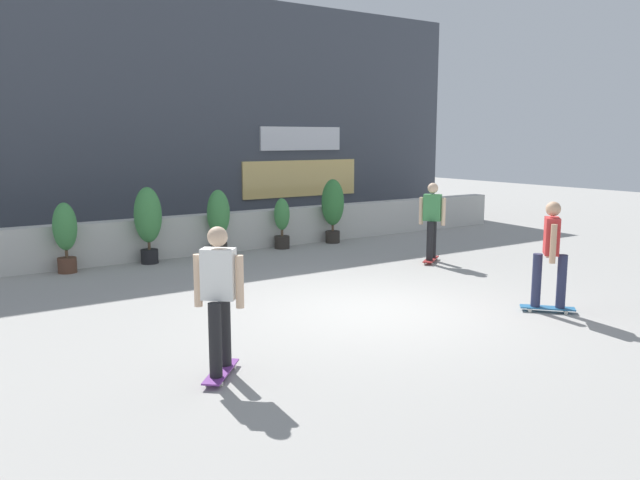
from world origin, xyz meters
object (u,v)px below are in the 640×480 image
at_px(skater_by_wall_left, 432,219).
at_px(skater_far_right, 219,295).
at_px(potted_plant_2, 219,218).
at_px(potted_plant_3, 282,222).
at_px(skater_far_left, 551,251).
at_px(potted_plant_0, 65,233).
at_px(potted_plant_1, 148,219).
at_px(potted_plant_4, 333,206).

relative_size(skater_by_wall_left, skater_far_right, 1.00).
xyz_separation_m(potted_plant_2, skater_by_wall_left, (3.41, -3.25, 0.08)).
bearing_deg(potted_plant_3, skater_by_wall_left, -61.46).
relative_size(skater_far_left, skater_far_right, 1.00).
distance_m(potted_plant_0, potted_plant_1, 1.67).
bearing_deg(potted_plant_0, skater_far_right, -88.86).
distance_m(skater_by_wall_left, skater_far_left, 4.05).
distance_m(potted_plant_3, potted_plant_4, 1.52).
distance_m(potted_plant_0, skater_far_right, 6.74).
bearing_deg(skater_far_left, potted_plant_0, 127.39).
distance_m(potted_plant_1, skater_by_wall_left, 5.98).
xyz_separation_m(potted_plant_1, potted_plant_3, (3.26, 0.00, -0.31)).
distance_m(potted_plant_1, potted_plant_2, 1.61).
bearing_deg(potted_plant_0, potted_plant_4, 0.00).
bearing_deg(potted_plant_0, potted_plant_3, 0.00).
distance_m(potted_plant_0, skater_far_left, 8.93).
height_order(potted_plant_0, skater_far_right, skater_far_right).
xyz_separation_m(potted_plant_2, potted_plant_3, (1.65, 0.00, -0.22)).
distance_m(potted_plant_1, potted_plant_4, 4.74).
relative_size(potted_plant_0, skater_far_left, 0.82).
bearing_deg(potted_plant_4, skater_by_wall_left, -85.05).
height_order(potted_plant_0, skater_by_wall_left, skater_by_wall_left).
relative_size(potted_plant_3, skater_far_left, 0.71).
bearing_deg(skater_far_left, potted_plant_2, 106.87).
bearing_deg(potted_plant_2, potted_plant_3, 0.00).
height_order(potted_plant_1, skater_by_wall_left, skater_by_wall_left).
bearing_deg(skater_by_wall_left, potted_plant_2, 136.42).
xyz_separation_m(potted_plant_3, skater_far_left, (0.50, -7.09, 0.30)).
height_order(potted_plant_0, potted_plant_1, potted_plant_1).
bearing_deg(potted_plant_1, potted_plant_4, 0.00).
distance_m(potted_plant_3, skater_far_right, 8.27).
xyz_separation_m(potted_plant_4, skater_far_right, (-6.27, -6.74, -0.00)).
bearing_deg(potted_plant_4, potted_plant_1, -180.00).
distance_m(potted_plant_0, potted_plant_2, 3.27).
bearing_deg(potted_plant_1, potted_plant_0, 180.00).
bearing_deg(skater_far_left, skater_far_right, 176.12).
bearing_deg(skater_far_left, potted_plant_4, 82.13).
xyz_separation_m(potted_plant_0, potted_plant_1, (1.66, 0.00, 0.16)).
height_order(potted_plant_2, skater_far_left, skater_far_left).
distance_m(potted_plant_2, skater_by_wall_left, 4.71).
distance_m(skater_by_wall_left, skater_far_right, 7.42).
distance_m(potted_plant_2, skater_far_right, 7.43).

